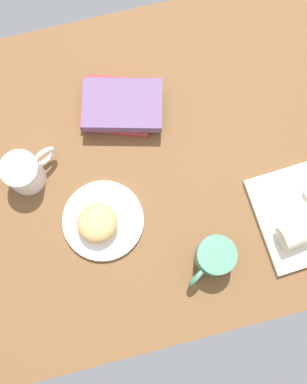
{
  "coord_description": "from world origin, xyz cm",
  "views": [
    {
      "loc": [
        9.9,
        32.67,
        121.83
      ],
      "look_at": [
        3.65,
        8.03,
        7.0
      ],
      "focal_mm": 44.24,
      "sensor_mm": 36.0,
      "label": 1
    }
  ],
  "objects_px": {
    "book_stack": "(120,105)",
    "coffee_mug": "(214,257)",
    "round_plate": "(103,221)",
    "square_plate": "(307,213)",
    "scone_pastry": "(97,223)",
    "second_mug": "(25,172)"
  },
  "relations": [
    {
      "from": "book_stack",
      "to": "coffee_mug",
      "type": "distance_m",
      "value": 0.46
    },
    {
      "from": "round_plate",
      "to": "square_plate",
      "type": "xyz_separation_m",
      "value": [
        -0.5,
        0.11,
        0.0
      ]
    },
    {
      "from": "round_plate",
      "to": "scone_pastry",
      "type": "height_order",
      "value": "scone_pastry"
    },
    {
      "from": "scone_pastry",
      "to": "second_mug",
      "type": "height_order",
      "value": "second_mug"
    },
    {
      "from": "round_plate",
      "to": "book_stack",
      "type": "relative_size",
      "value": 0.86
    },
    {
      "from": "round_plate",
      "to": "scone_pastry",
      "type": "xyz_separation_m",
      "value": [
        0.01,
        0.01,
        0.04
      ]
    },
    {
      "from": "scone_pastry",
      "to": "book_stack",
      "type": "height_order",
      "value": "scone_pastry"
    },
    {
      "from": "coffee_mug",
      "to": "second_mug",
      "type": "relative_size",
      "value": 0.93
    },
    {
      "from": "book_stack",
      "to": "second_mug",
      "type": "distance_m",
      "value": 0.3
    },
    {
      "from": "scone_pastry",
      "to": "coffee_mug",
      "type": "distance_m",
      "value": 0.29
    },
    {
      "from": "round_plate",
      "to": "book_stack",
      "type": "height_order",
      "value": "book_stack"
    },
    {
      "from": "round_plate",
      "to": "coffee_mug",
      "type": "relative_size",
      "value": 1.59
    },
    {
      "from": "round_plate",
      "to": "square_plate",
      "type": "relative_size",
      "value": 0.81
    },
    {
      "from": "square_plate",
      "to": "book_stack",
      "type": "xyz_separation_m",
      "value": [
        0.39,
        -0.39,
        0.02
      ]
    },
    {
      "from": "square_plate",
      "to": "coffee_mug",
      "type": "xyz_separation_m",
      "value": [
        0.26,
        0.05,
        0.04
      ]
    },
    {
      "from": "book_stack",
      "to": "square_plate",
      "type": "bearing_deg",
      "value": 135.08
    },
    {
      "from": "scone_pastry",
      "to": "book_stack",
      "type": "relative_size",
      "value": 0.42
    },
    {
      "from": "square_plate",
      "to": "book_stack",
      "type": "bearing_deg",
      "value": -44.92
    },
    {
      "from": "scone_pastry",
      "to": "second_mug",
      "type": "xyz_separation_m",
      "value": [
        0.15,
        -0.17,
        0.01
      ]
    },
    {
      "from": "scone_pastry",
      "to": "second_mug",
      "type": "relative_size",
      "value": 0.73
    },
    {
      "from": "scone_pastry",
      "to": "coffee_mug",
      "type": "xyz_separation_m",
      "value": [
        -0.25,
        0.15,
        0.0
      ]
    },
    {
      "from": "round_plate",
      "to": "book_stack",
      "type": "bearing_deg",
      "value": -111.83
    }
  ]
}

